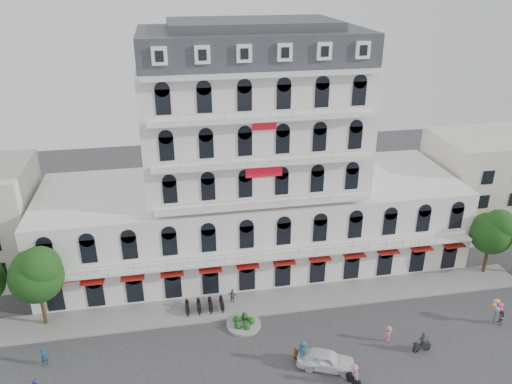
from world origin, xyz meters
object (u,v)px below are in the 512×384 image
object	(u,v)px
parked_car	(326,360)
rider_east	(303,352)
rider_center	(354,375)
rider_northeast	(423,342)
balloon_vendor	(500,313)

from	to	relation	value
parked_car	rider_east	xyz separation A→B (m)	(-1.79, 0.79, 0.39)
rider_center	parked_car	bearing A→B (deg)	-162.23
rider_east	rider_northeast	xyz separation A→B (m)	(10.54, -0.44, -0.20)
rider_northeast	balloon_vendor	world-z (taller)	balloon_vendor
parked_car	rider_center	bearing A→B (deg)	-124.76
rider_east	balloon_vendor	size ratio (longest dim) A/B	0.96
balloon_vendor	parked_car	bearing A→B (deg)	-172.02
rider_northeast	balloon_vendor	distance (m)	8.93
rider_east	rider_center	distance (m)	4.53
balloon_vendor	rider_northeast	bearing A→B (deg)	-166.40
parked_car	rider_northeast	bearing A→B (deg)	-66.03
parked_car	rider_east	bearing A→B (deg)	87.90
rider_east	rider_center	size ratio (longest dim) A/B	1.08
rider_east	rider_center	world-z (taller)	rider_east
rider_center	rider_east	bearing A→B (deg)	-148.78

